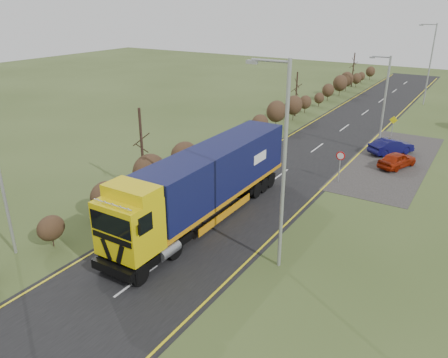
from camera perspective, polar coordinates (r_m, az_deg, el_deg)
ground at (r=24.38m, az=-4.94°, el=-8.50°), size 160.00×160.00×0.00m
road at (r=32.04m, az=5.75°, el=-0.68°), size 8.00×120.00×0.02m
layby at (r=39.18m, az=20.97°, el=2.25°), size 6.00×18.00×0.02m
lane_markings at (r=31.78m, az=5.50°, el=-0.83°), size 7.52×116.00×0.01m
hedgerow at (r=32.72m, az=-5.26°, el=2.86°), size 2.24×102.04×6.05m
lorry at (r=25.93m, az=-2.44°, el=-0.24°), size 3.10×15.93×4.44m
car_red_hatchback at (r=37.59m, az=21.68°, el=2.33°), size 2.73×4.00×1.27m
car_blue_sedan at (r=40.80m, az=21.00°, el=3.99°), size 3.51×4.11×1.33m
streetlight_near at (r=20.27m, az=7.53°, el=2.55°), size 2.16×0.20×10.21m
streetlight_mid at (r=39.82m, az=20.10°, el=9.51°), size 1.77×0.18×8.30m
streetlight_far at (r=62.01m, az=25.26°, el=13.81°), size 2.11×0.20×9.94m
speed_sign at (r=32.81m, az=14.92°, el=2.31°), size 0.65×0.10×2.37m
warning_board at (r=46.19m, az=21.20°, el=6.73°), size 0.77×0.11×2.03m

